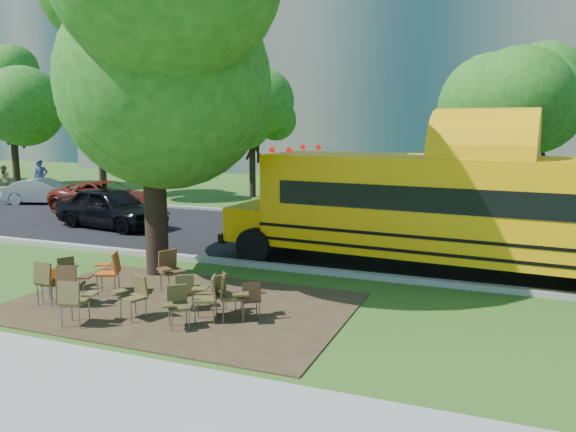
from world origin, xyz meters
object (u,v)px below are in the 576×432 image
at_px(chair_2, 71,281).
at_px(chair_7, 230,293).
at_px(main_tree, 149,47).
at_px(chair_13, 252,296).
at_px(chair_6, 208,294).
at_px(chair_12, 222,291).
at_px(pedestrian_a, 41,178).
at_px(chair_8, 66,269).
at_px(bg_car_red, 105,198).
at_px(bg_car_silver, 44,192).
at_px(black_car, 111,208).
at_px(chair_4, 74,298).
at_px(pedestrian_b, 4,180).
at_px(chair_1, 49,278).
at_px(chair_11, 186,288).
at_px(chair_5, 177,302).
at_px(chair_9, 110,268).
at_px(chair_3, 134,293).
at_px(school_bus, 476,209).
at_px(chair_0, 52,281).
at_px(chair_10, 170,267).

xyz_separation_m(chair_2, chair_7, (3.42, 0.44, 0.01)).
bearing_deg(main_tree, chair_13, -31.04).
relative_size(chair_6, chair_12, 1.15).
bearing_deg(pedestrian_a, chair_8, -98.50).
distance_m(chair_6, bg_car_red, 14.43).
bearing_deg(chair_12, bg_car_silver, -101.33).
height_order(chair_6, black_car, black_car).
distance_m(chair_2, chair_4, 1.23).
xyz_separation_m(pedestrian_a, pedestrian_b, (-2.74, 0.15, -0.19)).
relative_size(chair_1, chair_13, 1.23).
bearing_deg(chair_13, chair_11, 146.10).
relative_size(chair_2, chair_5, 1.14).
bearing_deg(chair_6, chair_4, 96.83).
relative_size(chair_2, chair_4, 1.01).
relative_size(chair_5, pedestrian_a, 0.42).
relative_size(chair_9, pedestrian_a, 0.50).
height_order(chair_3, bg_car_silver, bg_car_silver).
bearing_deg(chair_9, school_bus, -84.55).
relative_size(chair_7, chair_12, 1.18).
height_order(main_tree, chair_0, main_tree).
relative_size(chair_0, chair_7, 0.83).
distance_m(bg_car_red, pedestrian_a, 7.41).
relative_size(chair_13, pedestrian_b, 0.50).
bearing_deg(chair_2, school_bus, 18.27).
bearing_deg(chair_13, school_bus, 16.71).
bearing_deg(chair_13, chair_6, 174.87).
relative_size(chair_4, chair_9, 0.95).
bearing_deg(bg_car_red, pedestrian_a, 72.42).
bearing_deg(school_bus, chair_6, -126.71).
distance_m(chair_5, chair_9, 2.81).
relative_size(chair_0, chair_10, 0.80).
bearing_deg(bg_car_red, chair_8, -136.67).
height_order(chair_12, chair_13, chair_12).
bearing_deg(chair_1, bg_car_silver, 136.49).
xyz_separation_m(chair_2, pedestrian_a, (-14.13, 13.39, 0.40)).
xyz_separation_m(chair_10, chair_13, (2.45, -0.93, -0.11)).
distance_m(chair_13, pedestrian_a, 21.95).
xyz_separation_m(chair_9, pedestrian_a, (-14.29, 12.35, 0.38)).
xyz_separation_m(chair_3, chair_7, (1.78, 0.55, 0.04)).
relative_size(chair_3, chair_11, 1.10).
bearing_deg(chair_8, bg_car_red, 66.82).
relative_size(chair_8, chair_9, 0.83).
bearing_deg(pedestrian_b, chair_3, 4.79).
distance_m(chair_8, pedestrian_b, 20.31).
bearing_deg(chair_10, chair_9, -34.29).
bearing_deg(chair_12, chair_5, 0.29).
distance_m(chair_1, chair_8, 1.08).
bearing_deg(chair_6, chair_13, -80.98).
bearing_deg(chair_5, chair_3, -48.21).
relative_size(chair_0, bg_car_red, 0.16).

